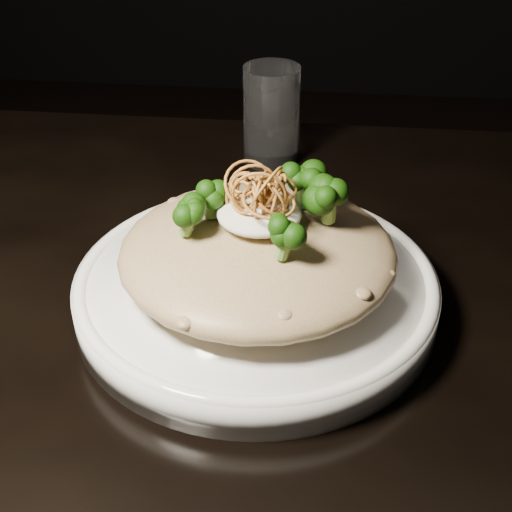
{
  "coord_description": "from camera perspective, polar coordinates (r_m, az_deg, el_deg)",
  "views": [
    {
      "loc": [
        0.11,
        -0.54,
        1.15
      ],
      "look_at": [
        0.06,
        -0.02,
        0.81
      ],
      "focal_mm": 50.0,
      "sensor_mm": 36.0,
      "label": 1
    }
  ],
  "objects": [
    {
      "name": "broccoli",
      "position": [
        0.59,
        0.04,
        4.34
      ],
      "size": [
        0.14,
        0.14,
        0.05
      ],
      "primitive_type": null,
      "color": "black",
      "rests_on": "risotto"
    },
    {
      "name": "plate",
      "position": [
        0.65,
        0.0,
        -2.82
      ],
      "size": [
        0.32,
        0.32,
        0.03
      ],
      "primitive_type": "cylinder",
      "color": "white",
      "rests_on": "table"
    },
    {
      "name": "cheese",
      "position": [
        0.6,
        0.27,
        3.4
      ],
      "size": [
        0.07,
        0.07,
        0.02
      ],
      "primitive_type": "ellipsoid",
      "color": "white",
      "rests_on": "risotto"
    },
    {
      "name": "drinking_glass",
      "position": [
        0.89,
        1.24,
        11.18
      ],
      "size": [
        0.08,
        0.08,
        0.12
      ],
      "primitive_type": "cylinder",
      "rotation": [
        0.0,
        0.0,
        0.15
      ],
      "color": "white",
      "rests_on": "table"
    },
    {
      "name": "table",
      "position": [
        0.73,
        -4.39,
        -7.73
      ],
      "size": [
        1.1,
        0.8,
        0.75
      ],
      "color": "black",
      "rests_on": "ground"
    },
    {
      "name": "risotto",
      "position": [
        0.62,
        0.14,
        0.33
      ],
      "size": [
        0.24,
        0.24,
        0.05
      ],
      "primitive_type": "ellipsoid",
      "color": "brown",
      "rests_on": "plate"
    },
    {
      "name": "shallots",
      "position": [
        0.58,
        0.15,
        5.88
      ],
      "size": [
        0.07,
        0.07,
        0.04
      ],
      "primitive_type": null,
      "color": "brown",
      "rests_on": "cheese"
    }
  ]
}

